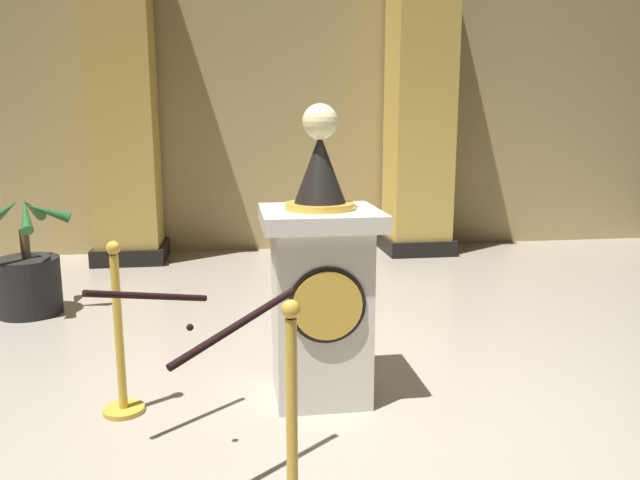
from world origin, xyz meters
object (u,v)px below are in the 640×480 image
object	(u,v)px
pedestal_clock	(320,285)
stanchion_far	(292,445)
potted_palm_left	(28,277)
stanchion_near	(120,354)

from	to	relation	value
pedestal_clock	stanchion_far	world-z (taller)	pedestal_clock
stanchion_far	potted_palm_left	bearing A→B (deg)	122.61
pedestal_clock	potted_palm_left	distance (m)	3.12
stanchion_near	stanchion_far	xyz separation A→B (m)	(0.90, -1.12, -0.02)
stanchion_near	potted_palm_left	size ratio (longest dim) A/B	0.95
pedestal_clock	potted_palm_left	bearing A→B (deg)	139.34
potted_palm_left	pedestal_clock	bearing A→B (deg)	-40.66
stanchion_far	stanchion_near	bearing A→B (deg)	128.80
pedestal_clock	stanchion_far	distance (m)	1.28
stanchion_far	potted_palm_left	world-z (taller)	potted_palm_left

